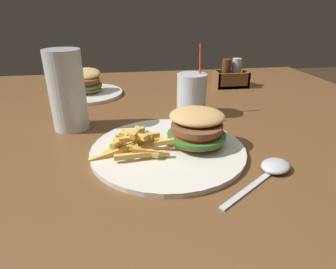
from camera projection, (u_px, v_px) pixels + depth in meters
dining_table at (117, 160)px, 0.70m from camera, size 1.66×1.32×0.74m
meal_plate_near at (178, 140)px, 0.57m from camera, size 0.32×0.31×0.08m
beer_glass at (67, 92)px, 0.65m from camera, size 0.08×0.08×0.19m
juice_glass at (191, 96)px, 0.75m from camera, size 0.08×0.08×0.19m
spoon at (274, 168)px, 0.50m from camera, size 0.17×0.13×0.02m
meal_plate_far at (87, 87)px, 0.93m from camera, size 0.23×0.23×0.09m
condiment_caddy at (231, 77)px, 1.03m from camera, size 0.12×0.08×0.10m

